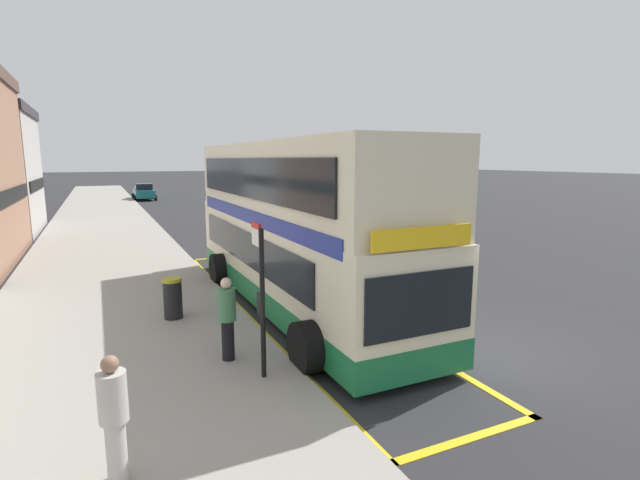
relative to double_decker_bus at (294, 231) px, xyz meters
name	(u,v)px	position (x,y,z in m)	size (l,w,h in m)	color
ground_plane	(196,209)	(2.46, 27.17, -2.06)	(260.00, 260.00, 0.00)	#28282B
pavement_near	(102,212)	(-4.54, 27.17, -1.99)	(6.00, 76.00, 0.14)	gray
double_decker_bus	(294,231)	(0.00, 0.00, 0.00)	(3.20, 11.14, 4.40)	beige
bus_bay_markings	(289,304)	(-0.13, 0.11, -2.06)	(2.82, 14.29, 0.01)	gold
bus_stop_sign	(261,288)	(-2.26, -4.00, -0.32)	(0.09, 0.51, 2.74)	black
parked_car_teal_ahead	(253,203)	(5.46, 21.53, -1.27)	(2.09, 4.20, 1.62)	#196066
parked_car_teal_across	(144,192)	(-0.58, 38.08, -1.27)	(2.09, 4.20, 1.62)	#196066
pedestrian_waiting_near_sign	(114,414)	(-4.73, -5.97, -1.06)	(0.34, 0.34, 1.59)	#B7B2AD
pedestrian_further_back	(227,316)	(-2.65, -3.09, -1.04)	(0.34, 0.34, 1.63)	black
litter_bin	(173,298)	(-3.25, -0.11, -1.42)	(0.46, 0.46, 0.99)	black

